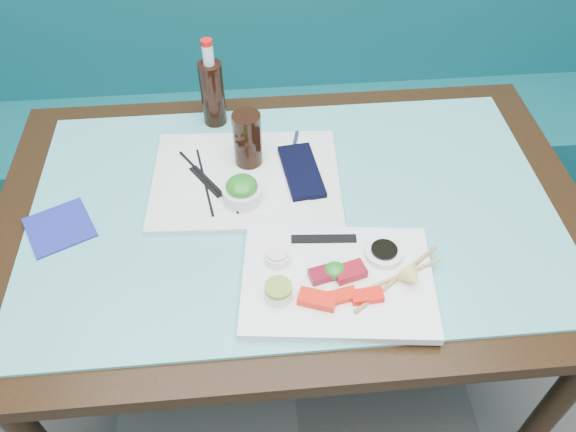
{
  "coord_description": "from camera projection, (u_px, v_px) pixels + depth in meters",
  "views": [
    {
      "loc": [
        -0.09,
        0.55,
        1.71
      ],
      "look_at": [
        -0.02,
        1.38,
        0.8
      ],
      "focal_mm": 35.0,
      "sensor_mm": 36.0,
      "label": 1
    }
  ],
  "objects": [
    {
      "name": "salmon_right",
      "position": [
        367.0,
        296.0,
        1.11
      ],
      "size": [
        0.06,
        0.03,
        0.02
      ],
      "primitive_type": "cube",
      "rotation": [
        0.0,
        0.0,
        0.06
      ],
      "color": "#FF130A",
      "rests_on": "sashimi_plate"
    },
    {
      "name": "tuna_left",
      "position": [
        323.0,
        274.0,
        1.15
      ],
      "size": [
        0.06,
        0.05,
        0.02
      ],
      "primitive_type": "cube",
      "rotation": [
        0.0,
        0.0,
        0.24
      ],
      "color": "maroon",
      "rests_on": "sashimi_plate"
    },
    {
      "name": "booth_bench",
      "position": [
        271.0,
        118.0,
        2.16
      ],
      "size": [
        3.0,
        0.56,
        1.17
      ],
      "color": "#0E565D",
      "rests_on": "ground"
    },
    {
      "name": "black_chopstick_b",
      "position": [
        208.0,
        181.0,
        1.34
      ],
      "size": [
        0.15,
        0.22,
        0.01
      ],
      "primitive_type": "cylinder",
      "rotation": [
        1.57,
        0.0,
        0.56
      ],
      "color": "black",
      "rests_on": "serving_tray"
    },
    {
      "name": "seaweed_bowl",
      "position": [
        242.0,
        193.0,
        1.29
      ],
      "size": [
        0.1,
        0.1,
        0.04
      ],
      "primitive_type": "cylinder",
      "rotation": [
        0.0,
        0.0,
        -0.14
      ],
      "color": "white",
      "rests_on": "serving_tray"
    },
    {
      "name": "ramekin_ginger",
      "position": [
        277.0,
        258.0,
        1.17
      ],
      "size": [
        0.06,
        0.06,
        0.02
      ],
      "primitive_type": "cylinder",
      "rotation": [
        0.0,
        0.0,
        -0.16
      ],
      "color": "white",
      "rests_on": "sashimi_plate"
    },
    {
      "name": "tray_sleeve",
      "position": [
        206.0,
        182.0,
        1.35
      ],
      "size": [
        0.09,
        0.12,
        0.0
      ],
      "primitive_type": "cube",
      "rotation": [
        0.0,
        0.0,
        0.58
      ],
      "color": "black",
      "rests_on": "serving_tray"
    },
    {
      "name": "cola_bottle_neck",
      "position": [
        208.0,
        54.0,
        1.38
      ],
      "size": [
        0.04,
        0.04,
        0.05
      ],
      "primitive_type": "cylinder",
      "rotation": [
        0.0,
        0.0,
        -0.43
      ],
      "color": "white",
      "rests_on": "cola_bottle_body"
    },
    {
      "name": "sashimi_plate",
      "position": [
        337.0,
        281.0,
        1.16
      ],
      "size": [
        0.42,
        0.32,
        0.02
      ],
      "primitive_type": "cube",
      "rotation": [
        0.0,
        0.0,
        -0.11
      ],
      "color": "white",
      "rests_on": "glass_top"
    },
    {
      "name": "navy_pouch",
      "position": [
        301.0,
        171.0,
        1.36
      ],
      "size": [
        0.1,
        0.2,
        0.01
      ],
      "primitive_type": "cube",
      "rotation": [
        0.0,
        0.0,
        0.12
      ],
      "color": "black",
      "rests_on": "serving_tray"
    },
    {
      "name": "cola_bottle_cap",
      "position": [
        207.0,
        42.0,
        1.36
      ],
      "size": [
        0.03,
        0.03,
        0.01
      ],
      "primitive_type": "cylinder",
      "rotation": [
        0.0,
        0.0,
        -0.02
      ],
      "color": "red",
      "rests_on": "cola_bottle_neck"
    },
    {
      "name": "cola_bottle_body",
      "position": [
        213.0,
        94.0,
        1.47
      ],
      "size": [
        0.07,
        0.07,
        0.18
      ],
      "primitive_type": "cylinder",
      "rotation": [
        0.0,
        0.0,
        0.12
      ],
      "color": "black",
      "rests_on": "glass_top"
    },
    {
      "name": "glass_top",
      "position": [
        293.0,
        207.0,
        1.32
      ],
      "size": [
        1.22,
        0.76,
        0.01
      ],
      "primitive_type": "cube",
      "color": "#5AB4B5",
      "rests_on": "dining_table"
    },
    {
      "name": "soy_fill",
      "position": [
        384.0,
        250.0,
        1.18
      ],
      "size": [
        0.07,
        0.07,
        0.01
      ],
      "primitive_type": "cylinder",
      "rotation": [
        0.0,
        0.0,
        -0.24
      ],
      "color": "black",
      "rests_on": "soy_dish"
    },
    {
      "name": "soy_dish",
      "position": [
        384.0,
        253.0,
        1.18
      ],
      "size": [
        0.09,
        0.09,
        0.02
      ],
      "primitive_type": "cylinder",
      "rotation": [
        0.0,
        0.0,
        -0.15
      ],
      "color": "white",
      "rests_on": "sashimi_plate"
    },
    {
      "name": "wooden_chopstick_b",
      "position": [
        397.0,
        278.0,
        1.14
      ],
      "size": [
        0.2,
        0.15,
        0.01
      ],
      "primitive_type": "cylinder",
      "rotation": [
        1.57,
        0.0,
        -0.94
      ],
      "color": "#A48A4D",
      "rests_on": "sashimi_plate"
    },
    {
      "name": "seaweed_salad",
      "position": [
        242.0,
        186.0,
        1.28
      ],
      "size": [
        0.08,
        0.08,
        0.04
      ],
      "primitive_type": "ellipsoid",
      "rotation": [
        0.0,
        0.0,
        -0.15
      ],
      "color": "#22771B",
      "rests_on": "seaweed_bowl"
    },
    {
      "name": "cola_glass",
      "position": [
        248.0,
        139.0,
        1.34
      ],
      "size": [
        0.08,
        0.08,
        0.14
      ],
      "primitive_type": "cylinder",
      "rotation": [
        0.0,
        0.0,
        -0.22
      ],
      "color": "black",
      "rests_on": "serving_tray"
    },
    {
      "name": "paper_placemat",
      "position": [
        246.0,
        176.0,
        1.36
      ],
      "size": [
        0.39,
        0.32,
        0.0
      ],
      "primitive_type": "cube",
      "rotation": [
        0.0,
        0.0,
        -0.29
      ],
      "color": "white",
      "rests_on": "serving_tray"
    },
    {
      "name": "wasabi_fill",
      "position": [
        278.0,
        288.0,
        1.1
      ],
      "size": [
        0.07,
        0.07,
        0.01
      ],
      "primitive_type": "cylinder",
      "rotation": [
        0.0,
        0.0,
        0.32
      ],
      "color": "olive",
      "rests_on": "ramekin_wasabi"
    },
    {
      "name": "salmon_left",
      "position": [
        317.0,
        299.0,
        1.1
      ],
      "size": [
        0.08,
        0.06,
        0.02
      ],
      "primitive_type": "cube",
      "rotation": [
        0.0,
        0.0,
        -0.35
      ],
      "color": "#F61C09",
      "rests_on": "sashimi_plate"
    },
    {
      "name": "seaweed_garnish",
      "position": [
        335.0,
        270.0,
        1.15
      ],
      "size": [
        0.06,
        0.06,
        0.03
      ],
      "primitive_type": "ellipsoid",
      "rotation": [
        0.0,
        0.0,
        -0.38
      ],
      "color": "#1D7E1E",
      "rests_on": "sashimi_plate"
    },
    {
      "name": "salmon_mid",
      "position": [
        342.0,
        296.0,
        1.11
      ],
      "size": [
        0.06,
        0.04,
        0.01
      ],
      "primitive_type": "cube",
      "rotation": [
        0.0,
        0.0,
        0.19
      ],
      "color": "red",
      "rests_on": "sashimi_plate"
    },
    {
      "name": "ramekin_wasabi",
      "position": [
        278.0,
        293.0,
        1.11
      ],
      "size": [
        0.07,
        0.07,
        0.02
      ],
      "primitive_type": "cylinder",
      "rotation": [
        0.0,
        0.0,
        -0.34
      ],
      "color": "white",
      "rests_on": "sashimi_plate"
    },
    {
      "name": "chopstick_sleeve",
      "position": [
        324.0,
        239.0,
        1.22
      ],
      "size": [
        0.14,
        0.03,
        0.0
      ],
      "primitive_type": "cube",
      "rotation": [
        0.0,
        0.0,
        -0.07
      ],
      "color": "black",
      "rests_on": "sashimi_plate"
    },
    {
      "name": "ginger_fill",
      "position": [
        277.0,
        253.0,
        1.16
      ],
      "size": [
        0.06,
        0.06,
        0.01
      ],
      "primitive_type": "cylinder",
      "rotation": [
        0.0,
        0.0,
        -0.32
      ],
      "color": "#FFE9D1",
      "rests_on": "ramekin_ginger"
    },
    {
      "name": "dining_table",
      "position": [
        292.0,
        232.0,
        1.38
      ],
      "size": [
        1.4,
        0.9,
        0.75
      ],
      "color": "black",
      "rests_on": "ground"
    },
    {
      "name": "black_chopstick_a",
      "position": [
        205.0,
        181.0,
        1.34
      ],
      "size": [
        0.05,
        0.23,
        0.01
      ],
      "primitive_type": "cylinder",
      "rotation": [
        1.57,
        0.0,
        0.17
      ],
      "color": "black",
      "rests_on": "serving_tray"
    },
    {
      "name": "blue_napkin",
      "position": [
        59.0,
        227.0,
        1.27
      ],
      "size": [
        0.18,
        0.18,
        0.01
      ],
      "primitive_type": "cube",
      "rotation": [
        0.0,
        0.0,
        0.45
      ],
      "color": "navy",
      "rests_on": "glass_top"
    },
    {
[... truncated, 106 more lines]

